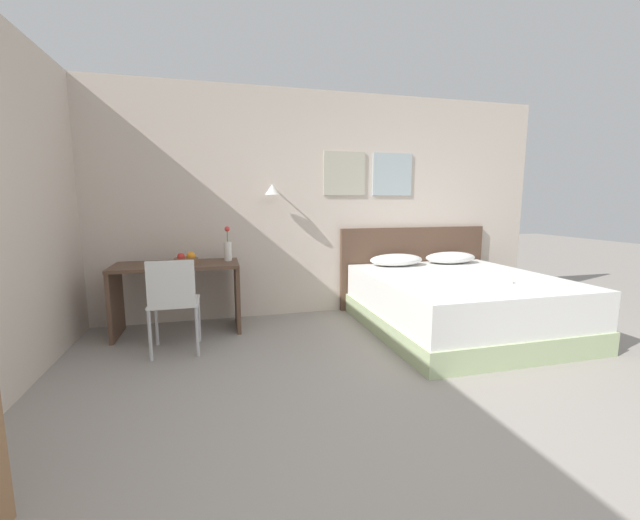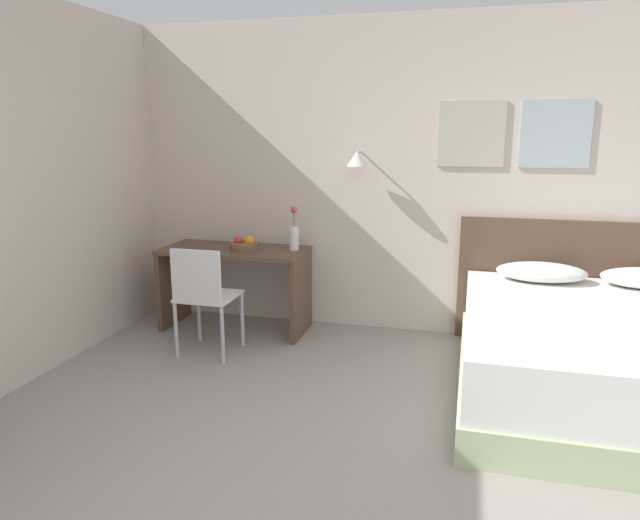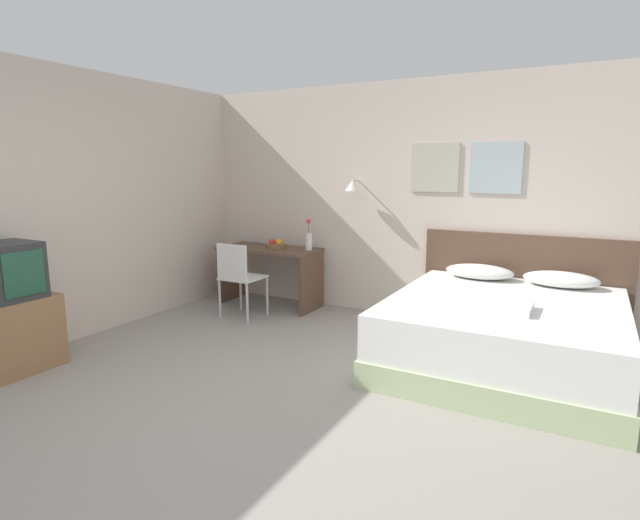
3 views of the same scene
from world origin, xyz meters
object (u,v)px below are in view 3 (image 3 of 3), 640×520
(desk_chair, at_px, (238,274))
(pillow_left, at_px, (479,272))
(folded_towel_near_foot, at_px, (511,307))
(fruit_bowl, at_px, (276,245))
(bed, at_px, (503,334))
(television, at_px, (8,271))
(desk, at_px, (269,265))
(tv_stand, at_px, (15,334))
(headboard, at_px, (521,284))
(flower_vase, at_px, (309,239))
(pillow_right, at_px, (561,279))

(desk_chair, bearing_deg, pillow_left, 16.24)
(folded_towel_near_foot, relative_size, fruit_bowl, 1.43)
(bed, xyz_separation_m, television, (-3.60, -2.04, 0.57))
(desk, xyz_separation_m, television, (-0.71, -2.75, 0.35))
(fruit_bowl, xyz_separation_m, tv_stand, (-0.81, -2.75, -0.46))
(headboard, bearing_deg, fruit_bowl, -173.29)
(bed, distance_m, desk, 2.98)
(desk, distance_m, fruit_bowl, 0.27)
(bed, bearing_deg, television, -150.46)
(desk, height_order, desk_chair, desk_chair)
(desk, xyz_separation_m, fruit_bowl, (0.10, 0.01, 0.25))
(fruit_bowl, xyz_separation_m, television, (-0.81, -2.75, 0.09))
(folded_towel_near_foot, distance_m, fruit_bowl, 3.05)
(tv_stand, relative_size, television, 1.35)
(desk_chair, bearing_deg, tv_stand, -109.36)
(bed, relative_size, tv_stand, 3.19)
(headboard, distance_m, flower_vase, 2.41)
(pillow_left, xyz_separation_m, desk, (-2.52, -0.07, -0.15))
(tv_stand, bearing_deg, pillow_left, 41.09)
(pillow_left, xyz_separation_m, television, (-3.23, -2.82, 0.20))
(headboard, relative_size, tv_stand, 3.15)
(fruit_bowl, bearing_deg, bed, -14.28)
(bed, distance_m, pillow_right, 0.94)
(pillow_left, bearing_deg, folded_towel_near_foot, -67.12)
(flower_vase, distance_m, television, 3.08)
(desk_chair, bearing_deg, headboard, 19.01)
(pillow_left, bearing_deg, tv_stand, -138.91)
(pillow_left, distance_m, tv_stand, 4.30)
(pillow_right, height_order, tv_stand, pillow_right)
(bed, distance_m, headboard, 1.06)
(pillow_left, bearing_deg, flower_vase, -179.95)
(pillow_left, relative_size, pillow_right, 1.00)
(bed, height_order, desk, desk)
(headboard, bearing_deg, desk, -173.38)
(desk, distance_m, flower_vase, 0.63)
(pillow_right, relative_size, fruit_bowl, 2.72)
(flower_vase, bearing_deg, folded_towel_near_foot, -23.77)
(fruit_bowl, height_order, television, television)
(flower_vase, bearing_deg, bed, -18.15)
(headboard, bearing_deg, bed, -90.00)
(pillow_left, height_order, folded_towel_near_foot, pillow_left)
(desk, bearing_deg, tv_stand, -104.61)
(desk_chair, xyz_separation_m, flower_vase, (0.50, 0.73, 0.34))
(headboard, height_order, desk_chair, headboard)
(headboard, relative_size, fruit_bowl, 8.13)
(pillow_left, xyz_separation_m, flower_vase, (-1.99, -0.00, 0.20))
(desk, distance_m, desk_chair, 0.65)
(desk_chair, bearing_deg, bed, -1.00)
(folded_towel_near_foot, bearing_deg, television, -154.74)
(desk, relative_size, television, 2.66)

